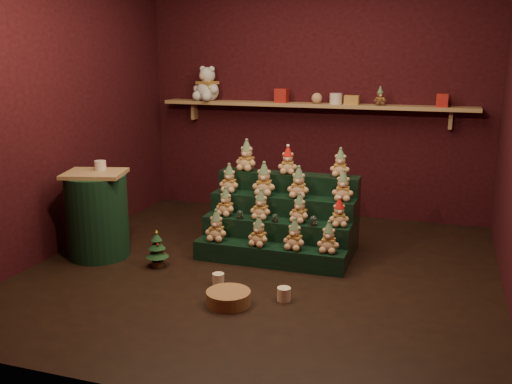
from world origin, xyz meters
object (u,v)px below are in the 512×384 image
(mug_right, at_px, (284,294))
(side_table, at_px, (97,215))
(snow_globe_b, at_px, (275,218))
(riser_tier_front, at_px, (269,255))
(snow_globe_c, at_px, (314,221))
(snow_globe_a, at_px, (240,214))
(mug_left, at_px, (218,279))
(white_bear, at_px, (207,79))
(wicker_basket, at_px, (228,298))
(mini_christmas_tree, at_px, (157,249))
(brown_bear, at_px, (380,96))

(mug_right, bearing_deg, side_table, 167.62)
(snow_globe_b, xyz_separation_m, mug_right, (0.33, -0.86, -0.35))
(riser_tier_front, distance_m, mug_right, 0.78)
(snow_globe_b, bearing_deg, snow_globe_c, 0.00)
(snow_globe_a, distance_m, side_table, 1.33)
(snow_globe_c, height_order, mug_left, snow_globe_c)
(mug_right, bearing_deg, snow_globe_c, 87.94)
(snow_globe_a, xyz_separation_m, white_bear, (-0.96, 1.53, 1.17))
(snow_globe_b, relative_size, wicker_basket, 0.23)
(mug_left, bearing_deg, mini_christmas_tree, 162.08)
(white_bear, bearing_deg, side_table, -79.46)
(riser_tier_front, distance_m, brown_bear, 2.27)
(snow_globe_b, distance_m, mug_right, 0.99)
(mug_left, relative_size, white_bear, 0.19)
(snow_globe_c, height_order, mini_christmas_tree, snow_globe_c)
(snow_globe_c, bearing_deg, mug_left, -130.66)
(white_bear, bearing_deg, snow_globe_c, -23.50)
(riser_tier_front, bearing_deg, snow_globe_b, 86.75)
(riser_tier_front, height_order, mug_left, riser_tier_front)
(mug_right, bearing_deg, mini_christmas_tree, 164.81)
(mug_left, bearing_deg, snow_globe_c, 49.34)
(riser_tier_front, height_order, snow_globe_c, snow_globe_c)
(riser_tier_front, bearing_deg, brown_bear, 66.46)
(mini_christmas_tree, distance_m, brown_bear, 2.93)
(riser_tier_front, xyz_separation_m, side_table, (-1.59, -0.28, 0.31))
(snow_globe_c, bearing_deg, mug_right, -92.06)
(snow_globe_b, xyz_separation_m, brown_bear, (0.73, 1.53, 1.02))
(mini_christmas_tree, xyz_separation_m, brown_bear, (1.68, 2.05, 1.25))
(riser_tier_front, height_order, snow_globe_b, snow_globe_b)
(snow_globe_c, xyz_separation_m, side_table, (-1.96, -0.44, -0.00))
(snow_globe_a, bearing_deg, snow_globe_c, 0.00)
(snow_globe_a, bearing_deg, white_bear, 122.03)
(snow_globe_c, bearing_deg, brown_bear, 76.53)
(snow_globe_c, distance_m, mini_christmas_tree, 1.43)
(riser_tier_front, xyz_separation_m, brown_bear, (0.74, 1.69, 1.33))
(side_table, height_order, white_bear, white_bear)
(snow_globe_c, distance_m, brown_bear, 1.87)
(wicker_basket, height_order, brown_bear, brown_bear)
(wicker_basket, bearing_deg, snow_globe_a, 105.25)
(snow_globe_a, relative_size, mug_left, 0.84)
(side_table, bearing_deg, riser_tier_front, -5.15)
(snow_globe_c, height_order, mug_right, snow_globe_c)
(mini_christmas_tree, bearing_deg, side_table, 173.29)
(mug_left, distance_m, brown_bear, 2.83)
(mug_left, xyz_separation_m, brown_bear, (1.00, 2.27, 1.37))
(snow_globe_b, distance_m, snow_globe_c, 0.36)
(snow_globe_a, bearing_deg, wicker_basket, -74.75)
(snow_globe_a, distance_m, mug_left, 0.82)
(mini_christmas_tree, xyz_separation_m, white_bear, (-0.35, 2.05, 1.41))
(white_bear, relative_size, brown_bear, 2.63)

